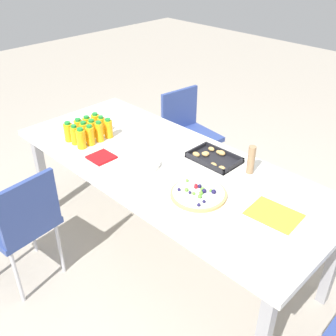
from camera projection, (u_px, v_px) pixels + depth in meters
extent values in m
plane|color=#B2A899|center=(167.00, 249.00, 2.87)|extent=(12.00, 12.00, 0.00)
cube|color=silver|center=(167.00, 165.00, 2.49)|extent=(2.19, 0.90, 0.04)
cube|color=#99999E|center=(42.00, 175.00, 3.08)|extent=(0.06, 0.06, 0.70)
cube|color=#99999E|center=(117.00, 144.00, 3.52)|extent=(0.06, 0.06, 0.70)
cube|color=#99999E|center=(333.00, 259.00, 2.30)|extent=(0.06, 0.06, 0.70)
cube|color=#33478C|center=(17.00, 222.00, 2.44)|extent=(0.44, 0.44, 0.04)
cube|color=#33478C|center=(29.00, 210.00, 2.24)|extent=(0.07, 0.38, 0.38)
cylinder|color=silver|center=(32.00, 229.00, 2.76)|extent=(0.02, 0.02, 0.41)
cylinder|color=silver|center=(17.00, 278.00, 2.38)|extent=(0.02, 0.02, 0.41)
cylinder|color=silver|center=(60.00, 249.00, 2.59)|extent=(0.02, 0.02, 0.41)
cube|color=#33478C|center=(192.00, 137.00, 3.41)|extent=(0.45, 0.45, 0.04)
cube|color=#33478C|center=(179.00, 111.00, 3.44)|extent=(0.08, 0.38, 0.38)
cylinder|color=silver|center=(217.00, 163.00, 3.52)|extent=(0.02, 0.02, 0.41)
cylinder|color=silver|center=(190.00, 175.00, 3.35)|extent=(0.02, 0.02, 0.41)
cylinder|color=silver|center=(193.00, 149.00, 3.73)|extent=(0.02, 0.02, 0.41)
cylinder|color=silver|center=(167.00, 160.00, 3.57)|extent=(0.02, 0.02, 0.41)
cylinder|color=#F9AA14|center=(69.00, 132.00, 2.70)|extent=(0.06, 0.06, 0.13)
cylinder|color=#1E8C33|center=(67.00, 123.00, 2.66)|extent=(0.04, 0.04, 0.02)
cylinder|color=#F8AE14|center=(75.00, 136.00, 2.66)|extent=(0.06, 0.06, 0.12)
cylinder|color=#1E8C33|center=(74.00, 126.00, 2.63)|extent=(0.04, 0.04, 0.02)
cylinder|color=#F8AE14|center=(81.00, 139.00, 2.61)|extent=(0.06, 0.06, 0.13)
cylinder|color=#1E8C33|center=(80.00, 129.00, 2.57)|extent=(0.04, 0.04, 0.02)
cylinder|color=#FBAD14|center=(79.00, 129.00, 2.75)|extent=(0.06, 0.06, 0.13)
cylinder|color=#1E8C33|center=(78.00, 120.00, 2.71)|extent=(0.04, 0.04, 0.02)
cylinder|color=#FAAD14|center=(84.00, 132.00, 2.71)|extent=(0.06, 0.06, 0.12)
cylinder|color=#1E8C33|center=(83.00, 123.00, 2.67)|extent=(0.04, 0.04, 0.02)
cylinder|color=#F9AC14|center=(90.00, 136.00, 2.65)|extent=(0.06, 0.06, 0.13)
cylinder|color=#1E8C33|center=(89.00, 126.00, 2.61)|extent=(0.04, 0.04, 0.02)
cylinder|color=#F8AB14|center=(87.00, 126.00, 2.79)|extent=(0.06, 0.06, 0.12)
cylinder|color=#1E8C33|center=(86.00, 117.00, 2.76)|extent=(0.04, 0.04, 0.02)
cylinder|color=#FAAD14|center=(92.00, 129.00, 2.75)|extent=(0.06, 0.06, 0.12)
cylinder|color=#1E8C33|center=(91.00, 121.00, 2.71)|extent=(0.04, 0.04, 0.02)
cylinder|color=#F8AB14|center=(99.00, 132.00, 2.70)|extent=(0.06, 0.06, 0.13)
cylinder|color=#1E8C33|center=(98.00, 122.00, 2.66)|extent=(0.04, 0.04, 0.02)
cylinder|color=#FAAF14|center=(96.00, 123.00, 2.84)|extent=(0.06, 0.06, 0.12)
cylinder|color=#1E8C33|center=(95.00, 114.00, 2.80)|extent=(0.04, 0.04, 0.02)
cylinder|color=#FAAB14|center=(102.00, 126.00, 2.80)|extent=(0.05, 0.05, 0.12)
cylinder|color=#1E8C33|center=(101.00, 117.00, 2.76)|extent=(0.03, 0.03, 0.02)
cylinder|color=#F9AA14|center=(108.00, 129.00, 2.75)|extent=(0.06, 0.06, 0.13)
cylinder|color=#1E8C33|center=(108.00, 120.00, 2.71)|extent=(0.04, 0.04, 0.02)
cylinder|color=tan|center=(199.00, 194.00, 2.17)|extent=(0.31, 0.31, 0.02)
cylinder|color=white|center=(199.00, 192.00, 2.17)|extent=(0.29, 0.29, 0.01)
sphere|color=#1E1947|center=(204.00, 201.00, 2.08)|extent=(0.02, 0.02, 0.02)
sphere|color=red|center=(196.00, 187.00, 2.19)|extent=(0.02, 0.02, 0.02)
sphere|color=#66B238|center=(200.00, 196.00, 2.12)|extent=(0.02, 0.02, 0.02)
sphere|color=#66B238|center=(194.00, 193.00, 2.14)|extent=(0.02, 0.02, 0.02)
sphere|color=#1E1947|center=(179.00, 190.00, 2.17)|extent=(0.02, 0.02, 0.02)
sphere|color=#66B238|center=(200.00, 186.00, 2.21)|extent=(0.02, 0.02, 0.02)
sphere|color=#66B238|center=(211.00, 191.00, 2.17)|extent=(0.02, 0.02, 0.02)
sphere|color=#66B238|center=(201.00, 193.00, 2.14)|extent=(0.02, 0.02, 0.02)
sphere|color=#66B238|center=(187.00, 181.00, 2.25)|extent=(0.02, 0.02, 0.02)
sphere|color=#66B238|center=(186.00, 190.00, 2.17)|extent=(0.02, 0.02, 0.02)
sphere|color=red|center=(196.00, 185.00, 2.21)|extent=(0.02, 0.02, 0.02)
sphere|color=#1E1947|center=(199.00, 205.00, 2.06)|extent=(0.02, 0.02, 0.02)
sphere|color=#66B238|center=(203.00, 190.00, 2.17)|extent=(0.03, 0.03, 0.03)
sphere|color=#1E1947|center=(200.00, 186.00, 2.20)|extent=(0.02, 0.02, 0.02)
sphere|color=#1E1947|center=(204.00, 191.00, 2.16)|extent=(0.03, 0.03, 0.03)
sphere|color=#1E1947|center=(214.00, 192.00, 2.15)|extent=(0.03, 0.03, 0.03)
sphere|color=#1E1947|center=(190.00, 193.00, 2.15)|extent=(0.02, 0.02, 0.02)
cube|color=black|center=(214.00, 159.00, 2.51)|extent=(0.32, 0.21, 0.01)
cube|color=black|center=(204.00, 163.00, 2.44)|extent=(0.32, 0.01, 0.03)
cube|color=black|center=(224.00, 152.00, 2.56)|extent=(0.32, 0.01, 0.03)
cube|color=black|center=(196.00, 149.00, 2.59)|extent=(0.01, 0.21, 0.03)
cube|color=black|center=(233.00, 166.00, 2.41)|extent=(0.01, 0.21, 0.03)
ellipsoid|color=tan|center=(214.00, 165.00, 2.42)|extent=(0.04, 0.03, 0.03)
ellipsoid|color=tan|center=(211.00, 149.00, 2.59)|extent=(0.05, 0.03, 0.03)
ellipsoid|color=tan|center=(205.00, 154.00, 2.53)|extent=(0.05, 0.03, 0.03)
ellipsoid|color=tan|center=(222.00, 153.00, 2.54)|extent=(0.05, 0.04, 0.03)
ellipsoid|color=tan|center=(196.00, 154.00, 2.52)|extent=(0.05, 0.04, 0.03)
ellipsoid|color=tan|center=(219.00, 152.00, 2.55)|extent=(0.04, 0.03, 0.03)
ellipsoid|color=tan|center=(222.00, 168.00, 2.38)|extent=(0.05, 0.03, 0.03)
ellipsoid|color=tan|center=(206.00, 153.00, 2.54)|extent=(0.04, 0.03, 0.02)
cylinder|color=silver|center=(144.00, 165.00, 2.45)|extent=(0.20, 0.20, 0.00)
cylinder|color=silver|center=(144.00, 165.00, 2.44)|extent=(0.20, 0.20, 0.00)
cylinder|color=silver|center=(144.00, 164.00, 2.44)|extent=(0.20, 0.20, 0.00)
cylinder|color=silver|center=(144.00, 163.00, 2.44)|extent=(0.20, 0.20, 0.00)
cylinder|color=silver|center=(144.00, 163.00, 2.44)|extent=(0.20, 0.20, 0.00)
cube|color=red|center=(101.00, 157.00, 2.52)|extent=(0.15, 0.15, 0.01)
cylinder|color=#9E7A56|center=(251.00, 160.00, 2.33)|extent=(0.04, 0.04, 0.18)
cube|color=yellow|center=(274.00, 214.00, 2.03)|extent=(0.27, 0.22, 0.01)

